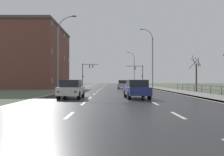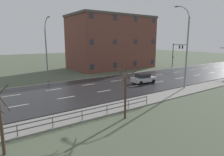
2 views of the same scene
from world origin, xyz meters
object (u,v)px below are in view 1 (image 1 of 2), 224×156
object	(u,v)px
street_lamp_distant	(134,69)
car_far_left	(137,89)
traffic_signal_right	(140,72)
street_lamp_left_bank	(59,54)
car_near_right	(71,89)
traffic_signal_left	(86,71)
car_mid_centre	(123,84)
brick_building	(34,58)
street_lamp_midground	(152,59)

from	to	relation	value
street_lamp_distant	car_far_left	bearing A→B (deg)	-95.17
street_lamp_distant	traffic_signal_right	bearing A→B (deg)	-91.05
street_lamp_left_bank	car_near_right	xyz separation A→B (m)	(3.55, -12.17, -4.20)
traffic_signal_left	street_lamp_distant	bearing A→B (deg)	54.91
traffic_signal_left	car_mid_centre	xyz separation A→B (m)	(8.61, -18.98, -3.26)
traffic_signal_right	car_mid_centre	bearing A→B (deg)	-105.44
street_lamp_left_bank	traffic_signal_right	world-z (taller)	street_lamp_left_bank
car_mid_centre	brick_building	size ratio (longest dim) A/B	0.21
street_lamp_left_bank	traffic_signal_left	xyz separation A→B (m)	(0.53, 31.44, -0.94)
traffic_signal_left	car_far_left	distance (m)	44.67
street_lamp_distant	brick_building	size ratio (longest dim) A/B	0.56
street_lamp_midground	traffic_signal_left	distance (m)	22.02
street_lamp_midground	traffic_signal_right	world-z (taller)	street_lamp_midground
traffic_signal_left	car_near_right	xyz separation A→B (m)	(3.02, -43.60, -3.26)
street_lamp_midground	car_mid_centre	distance (m)	7.89
car_near_right	brick_building	bearing A→B (deg)	113.32
street_lamp_distant	car_near_right	world-z (taller)	street_lamp_distant
traffic_signal_right	car_far_left	world-z (taller)	traffic_signal_right
traffic_signal_left	brick_building	world-z (taller)	brick_building
car_mid_centre	street_lamp_midground	bearing A→B (deg)	25.74
car_near_right	car_far_left	bearing A→B (deg)	-0.39
brick_building	street_lamp_midground	bearing A→B (deg)	-9.02
street_lamp_distant	traffic_signal_left	bearing A→B (deg)	-125.09
street_lamp_left_bank	car_mid_centre	xyz separation A→B (m)	(9.14, 12.45, -4.20)
car_mid_centre	brick_building	xyz separation A→B (m)	(-18.29, 6.18, 5.51)
traffic_signal_right	car_far_left	bearing A→B (deg)	-97.02
street_lamp_distant	car_near_right	size ratio (longest dim) A/B	2.74
car_near_right	street_lamp_midground	bearing A→B (deg)	68.11
street_lamp_left_bank	car_mid_centre	world-z (taller)	street_lamp_left_bank
traffic_signal_right	brick_building	bearing A→B (deg)	-150.71
car_mid_centre	brick_building	bearing A→B (deg)	164.77
car_near_right	brick_building	size ratio (longest dim) A/B	0.21
traffic_signal_right	street_lamp_left_bank	bearing A→B (deg)	-114.45
street_lamp_midground	car_mid_centre	bearing A→B (deg)	-157.69
car_far_left	car_mid_centre	xyz separation A→B (m)	(0.07, 24.75, 0.00)
car_mid_centre	brick_building	world-z (taller)	brick_building
car_mid_centre	car_near_right	distance (m)	25.25
street_lamp_left_bank	car_mid_centre	size ratio (longest dim) A/B	2.44
car_near_right	brick_building	world-z (taller)	brick_building
street_lamp_midground	car_far_left	world-z (taller)	street_lamp_midground
street_lamp_distant	traffic_signal_right	world-z (taller)	street_lamp_distant
car_far_left	traffic_signal_left	bearing A→B (deg)	97.66
street_lamp_midground	car_near_right	bearing A→B (deg)	-112.79
traffic_signal_left	car_mid_centre	world-z (taller)	traffic_signal_left
street_lamp_distant	street_lamp_left_bank	size ratio (longest dim) A/B	1.10
traffic_signal_right	street_lamp_midground	bearing A→B (deg)	-88.74
traffic_signal_left	car_near_right	bearing A→B (deg)	-86.04
street_lamp_left_bank	car_far_left	bearing A→B (deg)	-53.59
street_lamp_distant	car_near_right	bearing A→B (deg)	-100.03
street_lamp_left_bank	car_mid_centre	bearing A→B (deg)	53.74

